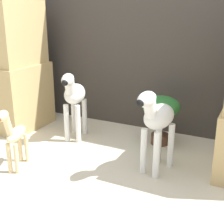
# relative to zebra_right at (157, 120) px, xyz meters

# --- Properties ---
(ground_plane) EXTENTS (14.00, 14.00, 0.00)m
(ground_plane) POSITION_rel_zebra_right_xyz_m (-0.50, -0.53, -0.44)
(ground_plane) COLOR beige
(wall_back) EXTENTS (6.40, 0.08, 2.20)m
(wall_back) POSITION_rel_zebra_right_xyz_m (-0.50, 0.92, 0.66)
(wall_back) COLOR #38332D
(wall_back) RESTS_ON ground_plane
(rock_pillar_left) EXTENTS (0.63, 0.66, 1.34)m
(rock_pillar_left) POSITION_rel_zebra_right_xyz_m (-1.76, 0.31, 0.20)
(rock_pillar_left) COLOR tan
(rock_pillar_left) RESTS_ON ground_plane
(zebra_right) EXTENTS (0.26, 0.47, 0.70)m
(zebra_right) POSITION_rel_zebra_right_xyz_m (0.00, 0.00, 0.00)
(zebra_right) COLOR silver
(zebra_right) RESTS_ON ground_plane
(zebra_left) EXTENTS (0.27, 0.47, 0.70)m
(zebra_left) POSITION_rel_zebra_right_xyz_m (-0.94, 0.29, 0.00)
(zebra_left) COLOR silver
(zebra_left) RESTS_ON ground_plane
(giraffe_figurine) EXTENTS (0.21, 0.41, 0.55)m
(giraffe_figurine) POSITION_rel_zebra_right_xyz_m (-1.02, -0.47, -0.14)
(giraffe_figurine) COLOR beige
(giraffe_figurine) RESTS_ON ground_plane
(potted_palm_front) EXTENTS (0.36, 0.36, 0.48)m
(potted_palm_front) POSITION_rel_zebra_right_xyz_m (-0.13, 0.54, -0.09)
(potted_palm_front) COLOR #513323
(potted_palm_front) RESTS_ON ground_plane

